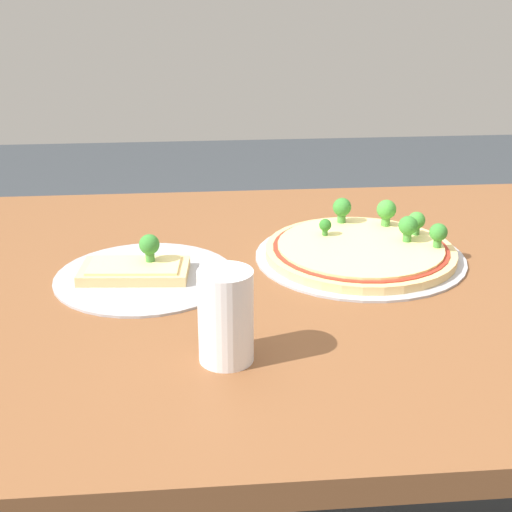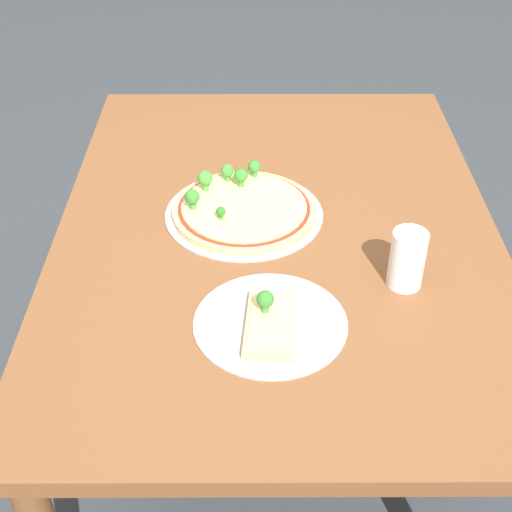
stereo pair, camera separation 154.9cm
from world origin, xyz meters
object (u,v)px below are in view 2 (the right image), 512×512
at_px(pizza_tray_slice, 270,322).
at_px(drinking_cup, 407,259).
at_px(dining_table, 276,252).
at_px(pizza_tray_whole, 242,208).

distance_m(pizza_tray_slice, drinking_cup, 0.29).
height_order(dining_table, pizza_tray_slice, pizza_tray_slice).
height_order(dining_table, drinking_cup, drinking_cup).
bearing_deg(pizza_tray_slice, drinking_cup, -65.20).
height_order(dining_table, pizza_tray_whole, pizza_tray_whole).
bearing_deg(pizza_tray_whole, dining_table, -117.00).
xyz_separation_m(pizza_tray_whole, drinking_cup, (-0.24, -0.32, 0.05)).
relative_size(dining_table, pizza_tray_slice, 4.64).
height_order(pizza_tray_whole, drinking_cup, drinking_cup).
bearing_deg(drinking_cup, pizza_tray_whole, 52.42).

